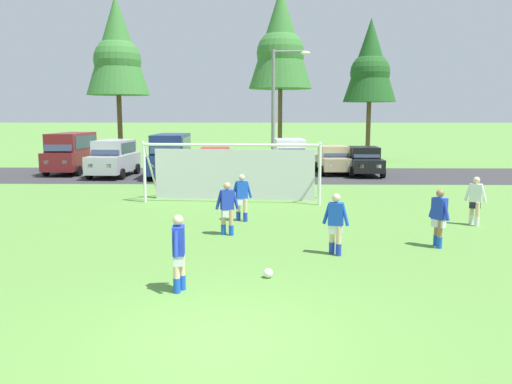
{
  "coord_description": "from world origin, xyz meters",
  "views": [
    {
      "loc": [
        0.73,
        -8.08,
        3.7
      ],
      "look_at": [
        0.46,
        7.14,
        1.41
      ],
      "focal_mm": 36.46,
      "sensor_mm": 36.0,
      "label": 1
    }
  ],
  "objects_px": {
    "parked_car_slot_center": "(215,162)",
    "player_trailing_back": "(475,201)",
    "soccer_ball": "(268,273)",
    "player_midfield_center": "(227,209)",
    "street_lamp": "(277,116)",
    "soccer_goal": "(233,171)",
    "parked_car_slot_center_left": "(171,154)",
    "parked_car_slot_far_left": "(71,152)",
    "parked_car_slot_center_right": "(290,156)",
    "player_winger_right": "(439,218)",
    "parked_car_slot_far_right": "(364,161)",
    "player_winger_left": "(242,198)",
    "parked_car_slot_right": "(334,160)",
    "player_defender_far": "(179,253)",
    "player_striker_near": "(336,224)",
    "parked_car_slot_left": "(114,158)"
  },
  "relations": [
    {
      "from": "parked_car_slot_center",
      "to": "player_trailing_back",
      "type": "bearing_deg",
      "value": -53.12
    },
    {
      "from": "soccer_ball",
      "to": "player_midfield_center",
      "type": "xyz_separation_m",
      "value": [
        -1.24,
        4.22,
        0.71
      ]
    },
    {
      "from": "street_lamp",
      "to": "player_midfield_center",
      "type": "bearing_deg",
      "value": -98.97
    },
    {
      "from": "soccer_goal",
      "to": "parked_car_slot_center_left",
      "type": "xyz_separation_m",
      "value": [
        -4.17,
        8.31,
        0.05
      ]
    },
    {
      "from": "parked_car_slot_far_left",
      "to": "parked_car_slot_center_right",
      "type": "distance_m",
      "value": 13.67
    },
    {
      "from": "player_winger_right",
      "to": "parked_car_slot_far_right",
      "type": "distance_m",
      "value": 17.35
    },
    {
      "from": "parked_car_slot_far_left",
      "to": "parked_car_slot_far_right",
      "type": "bearing_deg",
      "value": -2.3
    },
    {
      "from": "player_winger_left",
      "to": "parked_car_slot_right",
      "type": "relative_size",
      "value": 0.38
    },
    {
      "from": "player_defender_far",
      "to": "player_winger_left",
      "type": "bearing_deg",
      "value": 82.24
    },
    {
      "from": "parked_car_slot_center",
      "to": "player_winger_right",
      "type": "bearing_deg",
      "value": -64.34
    },
    {
      "from": "player_winger_left",
      "to": "parked_car_slot_far_left",
      "type": "height_order",
      "value": "parked_car_slot_far_left"
    },
    {
      "from": "player_winger_left",
      "to": "player_trailing_back",
      "type": "height_order",
      "value": "same"
    },
    {
      "from": "player_striker_near",
      "to": "parked_car_slot_center",
      "type": "height_order",
      "value": "parked_car_slot_center"
    },
    {
      "from": "parked_car_slot_center_right",
      "to": "player_winger_left",
      "type": "bearing_deg",
      "value": -99.23
    },
    {
      "from": "soccer_ball",
      "to": "parked_car_slot_center_left",
      "type": "distance_m",
      "value": 19.83
    },
    {
      "from": "player_trailing_back",
      "to": "street_lamp",
      "type": "xyz_separation_m",
      "value": [
        -6.42,
        9.55,
        2.76
      ]
    },
    {
      "from": "soccer_ball",
      "to": "player_defender_far",
      "type": "bearing_deg",
      "value": -153.49
    },
    {
      "from": "player_trailing_back",
      "to": "street_lamp",
      "type": "distance_m",
      "value": 11.84
    },
    {
      "from": "player_midfield_center",
      "to": "player_winger_right",
      "type": "relative_size",
      "value": 1.0
    },
    {
      "from": "parked_car_slot_far_left",
      "to": "parked_car_slot_center_right",
      "type": "bearing_deg",
      "value": -1.12
    },
    {
      "from": "parked_car_slot_far_right",
      "to": "parked_car_slot_center_right",
      "type": "bearing_deg",
      "value": 174.12
    },
    {
      "from": "soccer_goal",
      "to": "parked_car_slot_far_right",
      "type": "relative_size",
      "value": 1.78
    },
    {
      "from": "soccer_goal",
      "to": "street_lamp",
      "type": "height_order",
      "value": "street_lamp"
    },
    {
      "from": "player_striker_near",
      "to": "player_defender_far",
      "type": "bearing_deg",
      "value": -141.26
    },
    {
      "from": "player_midfield_center",
      "to": "player_trailing_back",
      "type": "xyz_separation_m",
      "value": [
        8.17,
        1.55,
        0.0
      ]
    },
    {
      "from": "parked_car_slot_far_right",
      "to": "soccer_goal",
      "type": "bearing_deg",
      "value": -127.88
    },
    {
      "from": "parked_car_slot_right",
      "to": "street_lamp",
      "type": "bearing_deg",
      "value": -123.06
    },
    {
      "from": "soccer_ball",
      "to": "soccer_goal",
      "type": "bearing_deg",
      "value": 97.67
    },
    {
      "from": "soccer_ball",
      "to": "player_midfield_center",
      "type": "distance_m",
      "value": 4.45
    },
    {
      "from": "player_winger_right",
      "to": "parked_car_slot_right",
      "type": "relative_size",
      "value": 0.38
    },
    {
      "from": "parked_car_slot_center_right",
      "to": "street_lamp",
      "type": "distance_m",
      "value": 5.91
    },
    {
      "from": "parked_car_slot_center_left",
      "to": "parked_car_slot_center_right",
      "type": "relative_size",
      "value": 1.04
    },
    {
      "from": "player_defender_far",
      "to": "player_winger_left",
      "type": "relative_size",
      "value": 1.0
    },
    {
      "from": "player_trailing_back",
      "to": "parked_car_slot_center_left",
      "type": "distance_m",
      "value": 18.23
    },
    {
      "from": "player_midfield_center",
      "to": "player_winger_right",
      "type": "xyz_separation_m",
      "value": [
        6.0,
        -1.38,
        0.0
      ]
    },
    {
      "from": "soccer_goal",
      "to": "player_winger_right",
      "type": "bearing_deg",
      "value": -51.64
    },
    {
      "from": "player_defender_far",
      "to": "parked_car_slot_center_left",
      "type": "height_order",
      "value": "parked_car_slot_center_left"
    },
    {
      "from": "player_defender_far",
      "to": "parked_car_slot_right",
      "type": "bearing_deg",
      "value": 74.51
    },
    {
      "from": "player_winger_left",
      "to": "parked_car_slot_far_left",
      "type": "relative_size",
      "value": 0.34
    },
    {
      "from": "soccer_goal",
      "to": "player_winger_left",
      "type": "relative_size",
      "value": 4.6
    },
    {
      "from": "parked_car_slot_right",
      "to": "street_lamp",
      "type": "xyz_separation_m",
      "value": [
        -3.69,
        -5.66,
        2.7
      ]
    },
    {
      "from": "player_striker_near",
      "to": "player_midfield_center",
      "type": "distance_m",
      "value": 3.75
    },
    {
      "from": "player_trailing_back",
      "to": "parked_car_slot_center_left",
      "type": "height_order",
      "value": "parked_car_slot_center_left"
    },
    {
      "from": "parked_car_slot_left",
      "to": "parked_car_slot_center",
      "type": "xyz_separation_m",
      "value": [
        6.05,
        -0.22,
        -0.24
      ]
    },
    {
      "from": "player_winger_left",
      "to": "street_lamp",
      "type": "distance_m",
      "value": 9.51
    },
    {
      "from": "parked_car_slot_center",
      "to": "parked_car_slot_right",
      "type": "xyz_separation_m",
      "value": [
        7.23,
        1.94,
        0.0
      ]
    },
    {
      "from": "parked_car_slot_center",
      "to": "parked_car_slot_right",
      "type": "relative_size",
      "value": 1.0
    },
    {
      "from": "soccer_goal",
      "to": "parked_car_slot_center",
      "type": "height_order",
      "value": "soccer_goal"
    },
    {
      "from": "player_winger_right",
      "to": "player_trailing_back",
      "type": "bearing_deg",
      "value": 53.49
    },
    {
      "from": "player_striker_near",
      "to": "player_defender_far",
      "type": "distance_m",
      "value": 4.69
    }
  ]
}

